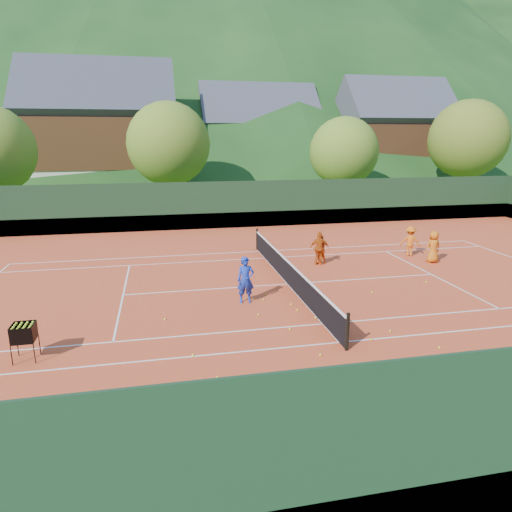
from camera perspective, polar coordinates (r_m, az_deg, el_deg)
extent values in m
plane|color=#2C541A|center=(18.41, 4.01, -3.57)|extent=(400.00, 400.00, 0.00)
cube|color=#C64120|center=(18.41, 4.01, -3.54)|extent=(40.00, 24.00, 0.02)
cone|color=black|center=(196.36, 19.42, 26.26)|extent=(260.00, 260.00, 95.00)
imported|color=#1931A5|center=(16.13, -1.30, -3.01)|extent=(0.63, 0.42, 1.67)
imported|color=#E75514|center=(21.34, 7.97, 0.82)|extent=(0.71, 0.58, 1.34)
imported|color=#CB5412|center=(21.13, 7.93, 0.96)|extent=(0.95, 0.53, 1.54)
imported|color=orange|center=(22.83, 21.28, 1.07)|extent=(0.77, 0.53, 1.50)
imported|color=orange|center=(23.70, 18.71, 1.76)|extent=(1.10, 0.88, 1.49)
sphere|color=yellow|center=(15.66, 5.23, -6.74)|extent=(0.07, 0.07, 0.07)
sphere|color=yellow|center=(10.88, 17.89, -17.77)|extent=(0.07, 0.07, 0.07)
sphere|color=yellow|center=(16.57, 0.96, -5.45)|extent=(0.07, 0.07, 0.07)
sphere|color=yellow|center=(13.88, 14.20, -10.07)|extent=(0.07, 0.07, 0.07)
sphere|color=yellow|center=(16.05, -27.04, -7.84)|extent=(0.07, 0.07, 0.07)
sphere|color=yellow|center=(17.12, 1.30, -4.78)|extent=(0.07, 0.07, 0.07)
sphere|color=yellow|center=(13.80, 24.74, -11.20)|extent=(0.07, 0.07, 0.07)
sphere|color=yellow|center=(14.58, 16.44, -8.99)|extent=(0.07, 0.07, 0.07)
sphere|color=yellow|center=(13.97, 21.94, -10.57)|extent=(0.07, 0.07, 0.07)
sphere|color=yellow|center=(12.70, -7.88, -12.17)|extent=(0.07, 0.07, 0.07)
sphere|color=yellow|center=(15.09, 7.46, -7.66)|extent=(0.07, 0.07, 0.07)
sphere|color=yellow|center=(19.75, 20.50, -3.06)|extent=(0.07, 0.07, 0.07)
sphere|color=yellow|center=(15.48, 10.14, -7.19)|extent=(0.07, 0.07, 0.07)
sphere|color=yellow|center=(11.38, 25.51, -17.01)|extent=(0.07, 0.07, 0.07)
sphere|color=yellow|center=(16.14, 4.42, -6.06)|extent=(0.07, 0.07, 0.07)
sphere|color=yellow|center=(15.14, -11.33, -7.76)|extent=(0.07, 0.07, 0.07)
sphere|color=yellow|center=(12.73, 8.06, -12.12)|extent=(0.07, 0.07, 0.07)
sphere|color=yellow|center=(12.18, 25.43, -14.83)|extent=(0.07, 0.07, 0.07)
sphere|color=yellow|center=(14.17, 4.27, -9.11)|extent=(0.07, 0.07, 0.07)
sphere|color=yellow|center=(15.21, 0.32, -7.35)|extent=(0.07, 0.07, 0.07)
sphere|color=yellow|center=(11.59, -4.87, -14.90)|extent=(0.07, 0.07, 0.07)
sphere|color=yellow|center=(17.87, 14.28, -4.40)|extent=(0.07, 0.07, 0.07)
cube|color=silver|center=(13.58, 10.40, -10.57)|extent=(23.77, 0.06, 0.00)
cube|color=white|center=(23.52, 0.39, 0.59)|extent=(23.77, 0.06, 0.00)
cube|color=white|center=(14.74, 8.40, -8.38)|extent=(23.77, 0.06, 0.00)
cube|color=silver|center=(22.22, 1.13, -0.25)|extent=(23.77, 0.06, 0.00)
cube|color=white|center=(17.83, -16.27, -4.69)|extent=(0.06, 8.23, 0.00)
cube|color=silver|center=(21.01, 21.07, -2.15)|extent=(0.06, 8.23, 0.00)
cube|color=white|center=(18.40, 4.01, -3.50)|extent=(12.80, 0.06, 0.00)
cube|color=white|center=(18.40, 4.01, -3.50)|extent=(0.06, 10.97, 0.00)
cube|color=black|center=(18.27, 4.04, -2.17)|extent=(0.03, 11.97, 0.90)
cube|color=white|center=(18.14, 4.06, -0.75)|extent=(0.05, 11.97, 0.06)
cylinder|color=black|center=(12.94, 11.35, -9.28)|extent=(0.10, 0.10, 1.10)
cylinder|color=black|center=(23.87, 0.13, 2.15)|extent=(0.10, 0.10, 1.10)
cube|color=black|center=(29.51, -2.31, 6.45)|extent=(40.00, 0.05, 3.00)
cube|color=#1A5C2A|center=(29.67, -2.29, 4.54)|extent=(40.40, 0.05, 1.00)
cube|color=#195925|center=(8.61, 28.73, -24.98)|extent=(40.40, 0.05, 1.00)
cylinder|color=black|center=(13.59, -28.24, -10.92)|extent=(0.02, 0.02, 0.55)
cylinder|color=black|center=(13.43, -25.96, -10.92)|extent=(0.02, 0.02, 0.55)
cylinder|color=black|center=(14.06, -27.63, -9.98)|extent=(0.02, 0.02, 0.55)
cylinder|color=black|center=(13.92, -25.43, -9.96)|extent=(0.02, 0.02, 0.55)
cube|color=black|center=(13.64, -26.95, -9.39)|extent=(0.55, 0.55, 0.02)
cube|color=black|center=(13.31, -27.36, -8.97)|extent=(0.55, 0.02, 0.45)
cube|color=black|center=(13.80, -26.78, -8.08)|extent=(0.55, 0.02, 0.45)
cube|color=black|center=(13.63, -28.19, -8.53)|extent=(0.02, 0.55, 0.45)
cube|color=black|center=(13.48, -25.93, -8.50)|extent=(0.02, 0.55, 0.45)
sphere|color=#CCE526|center=(13.36, -28.23, -8.11)|extent=(0.07, 0.07, 0.07)
sphere|color=#CCE526|center=(13.48, -28.08, -7.89)|extent=(0.07, 0.07, 0.07)
sphere|color=#CCE526|center=(13.61, -27.92, -7.67)|extent=(0.07, 0.07, 0.07)
sphere|color=#CCE526|center=(13.73, -27.77, -7.46)|extent=(0.07, 0.07, 0.07)
sphere|color=#CCE526|center=(13.32, -27.66, -8.10)|extent=(0.07, 0.07, 0.07)
sphere|color=#CCE526|center=(13.45, -27.51, -7.88)|extent=(0.07, 0.07, 0.07)
sphere|color=#CCE526|center=(13.57, -27.36, -7.66)|extent=(0.07, 0.07, 0.07)
sphere|color=#CCE526|center=(13.69, -27.22, -7.45)|extent=(0.07, 0.07, 0.07)
sphere|color=#CCE526|center=(13.29, -27.09, -8.09)|extent=(0.07, 0.07, 0.07)
sphere|color=#CCE526|center=(13.41, -26.95, -7.87)|extent=(0.07, 0.07, 0.07)
sphere|color=#CCE526|center=(13.53, -26.80, -7.65)|extent=(0.07, 0.07, 0.07)
sphere|color=#CCE526|center=(13.65, -26.66, -7.44)|extent=(0.07, 0.07, 0.07)
sphere|color=#CCE526|center=(13.25, -26.52, -8.08)|extent=(0.07, 0.07, 0.07)
sphere|color=#CCE526|center=(13.37, -26.38, -7.86)|extent=(0.07, 0.07, 0.07)
sphere|color=#CCE526|center=(13.49, -26.24, -7.64)|extent=(0.07, 0.07, 0.07)
sphere|color=#CCE526|center=(13.62, -26.10, -7.43)|extent=(0.07, 0.07, 0.07)
cube|color=beige|center=(47.28, -18.29, 8.76)|extent=(12.00, 9.00, 2.88)
cube|color=#3B2110|center=(47.09, -18.66, 13.21)|extent=(12.24, 9.18, 4.48)
cube|color=#3C3C43|center=(47.13, -18.95, 16.65)|extent=(13.80, 9.93, 9.93)
cube|color=beige|center=(52.14, 0.19, 9.78)|extent=(11.00, 8.00, 2.52)
cube|color=#341E0E|center=(51.96, 0.20, 13.32)|extent=(11.22, 8.16, 3.92)
cube|color=#404048|center=(51.96, 0.20, 16.15)|extent=(12.65, 8.82, 8.82)
cube|color=beige|center=(53.17, 16.27, 9.40)|extent=(10.00, 8.00, 2.70)
cube|color=#3A1E0F|center=(52.99, 16.55, 13.11)|extent=(10.20, 8.16, 4.20)
cube|color=#42424A|center=(53.01, 16.77, 16.02)|extent=(11.50, 8.82, 8.82)
cylinder|color=#432B1A|center=(37.06, -10.57, 7.79)|extent=(0.36, 0.36, 2.88)
sphere|color=#48741E|center=(36.81, -10.85, 13.60)|extent=(6.40, 6.40, 6.40)
cylinder|color=#3F2719|center=(39.01, 10.69, 7.85)|extent=(0.36, 0.36, 2.52)
sphere|color=#497920|center=(38.77, 10.93, 12.68)|extent=(5.60, 5.60, 5.60)
cylinder|color=#3F2719|center=(45.74, 24.40, 8.13)|extent=(0.36, 0.36, 3.06)
sphere|color=#4B6B1C|center=(45.55, 24.94, 13.11)|extent=(6.80, 6.80, 6.80)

